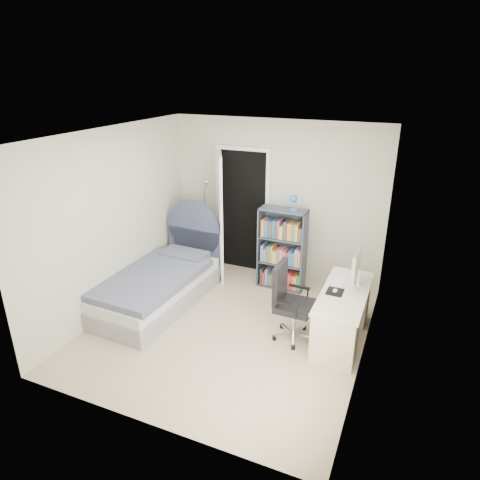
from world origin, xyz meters
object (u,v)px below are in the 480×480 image
at_px(nightstand, 182,249).
at_px(floor_lamp, 206,231).
at_px(office_chair, 289,298).
at_px(desk, 343,313).
at_px(bookcase, 282,251).
at_px(bed, 161,283).

height_order(nightstand, floor_lamp, floor_lamp).
height_order(nightstand, office_chair, office_chair).
bearing_deg(office_chair, desk, 20.67).
bearing_deg(desk, nightstand, 161.38).
bearing_deg(nightstand, office_chair, -28.36).
bearing_deg(desk, office_chair, -159.33).
relative_size(bookcase, desk, 1.11).
relative_size(nightstand, floor_lamp, 0.36).
bearing_deg(bed, office_chair, -4.00).
height_order(floor_lamp, bookcase, floor_lamp).
xyz_separation_m(desk, office_chair, (-0.63, -0.24, 0.19)).
height_order(nightstand, desk, desk).
bearing_deg(office_chair, bookcase, 111.25).
relative_size(floor_lamp, bookcase, 1.01).
relative_size(nightstand, desk, 0.40).
bearing_deg(floor_lamp, office_chair, -38.32).
bearing_deg(office_chair, nightstand, 151.64).
bearing_deg(nightstand, bed, -75.34).
bearing_deg(nightstand, desk, -18.62).
relative_size(bed, floor_lamp, 1.40).
distance_m(nightstand, floor_lamp, 0.52).
distance_m(bed, bookcase, 1.87).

